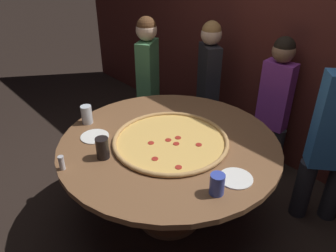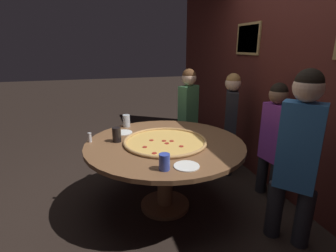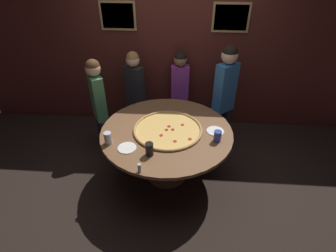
{
  "view_description": "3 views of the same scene",
  "coord_description": "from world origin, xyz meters",
  "views": [
    {
      "loc": [
        1.47,
        -1.32,
        2.02
      ],
      "look_at": [
        0.05,
        -0.05,
        0.91
      ],
      "focal_mm": 35.0,
      "sensor_mm": 36.0,
      "label": 1
    },
    {
      "loc": [
        2.37,
        -0.65,
        1.66
      ],
      "look_at": [
        -0.11,
        0.06,
        0.87
      ],
      "focal_mm": 28.0,
      "sensor_mm": 36.0,
      "label": 2
    },
    {
      "loc": [
        0.2,
        -2.56,
        2.56
      ],
      "look_at": [
        0.02,
        -0.06,
        0.84
      ],
      "focal_mm": 28.0,
      "sensor_mm": 36.0,
      "label": 3
    }
  ],
  "objects": [
    {
      "name": "ground_plane",
      "position": [
        0.0,
        0.0,
        0.0
      ],
      "size": [
        24.0,
        24.0,
        0.0
      ],
      "primitive_type": "plane",
      "color": "black"
    },
    {
      "name": "back_wall",
      "position": [
        0.0,
        1.39,
        1.3
      ],
      "size": [
        6.4,
        0.08,
        2.6
      ],
      "color": "#4C1E19",
      "rests_on": "ground_plane"
    },
    {
      "name": "dining_table",
      "position": [
        0.0,
        0.0,
        0.61
      ],
      "size": [
        1.59,
        1.59,
        0.74
      ],
      "color": "brown",
      "rests_on": "ground_plane"
    },
    {
      "name": "giant_pizza",
      "position": [
        0.01,
        -0.0,
        0.75
      ],
      "size": [
        0.83,
        0.83,
        0.03
      ],
      "color": "#EAB75B",
      "rests_on": "dining_table"
    },
    {
      "name": "drink_cup_near_left",
      "position": [
        -0.15,
        -0.46,
        0.81
      ],
      "size": [
        0.09,
        0.09,
        0.15
      ],
      "primitive_type": "cylinder",
      "color": "black",
      "rests_on": "dining_table"
    },
    {
      "name": "drink_cup_far_right",
      "position": [
        -0.63,
        -0.3,
        0.81
      ],
      "size": [
        0.08,
        0.08,
        0.15
      ],
      "primitive_type": "cylinder",
      "color": "silver",
      "rests_on": "dining_table"
    },
    {
      "name": "drink_cup_far_left",
      "position": [
        0.59,
        -0.16,
        0.81
      ],
      "size": [
        0.09,
        0.09,
        0.13
      ],
      "primitive_type": "cylinder",
      "color": "#384CB7",
      "rests_on": "dining_table"
    },
    {
      "name": "white_plate_right_side",
      "position": [
        -0.41,
        -0.37,
        0.74
      ],
      "size": [
        0.21,
        0.21,
        0.01
      ],
      "primitive_type": "cylinder",
      "color": "white",
      "rests_on": "dining_table"
    },
    {
      "name": "white_plate_near_front",
      "position": [
        0.58,
        0.02,
        0.74
      ],
      "size": [
        0.21,
        0.21,
        0.01
      ],
      "primitive_type": "cylinder",
      "color": "white",
      "rests_on": "dining_table"
    },
    {
      "name": "condiment_shaker",
      "position": [
        -0.21,
        -0.72,
        0.79
      ],
      "size": [
        0.04,
        0.04,
        0.1
      ],
      "color": "silver",
      "rests_on": "dining_table"
    },
    {
      "name": "diner_far_right",
      "position": [
        -0.57,
        1.05,
        0.76
      ],
      "size": [
        0.35,
        0.27,
        1.34
      ],
      "rotation": [
        0.0,
        0.0,
        2.64
      ],
      "color": "#232328",
      "rests_on": "ground_plane"
    },
    {
      "name": "diner_side_right",
      "position": [
        -1.02,
        0.62,
        0.78
      ],
      "size": [
        0.28,
        0.36,
        1.37
      ],
      "rotation": [
        0.0,
        0.0,
        2.12
      ],
      "color": "#232328",
      "rests_on": "ground_plane"
    },
    {
      "name": "diner_far_left",
      "position": [
        0.12,
        1.19,
        0.74
      ],
      "size": [
        0.33,
        0.2,
        1.31
      ],
      "rotation": [
        0.0,
        0.0,
        -3.04
      ],
      "color": "#232328",
      "rests_on": "ground_plane"
    }
  ]
}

